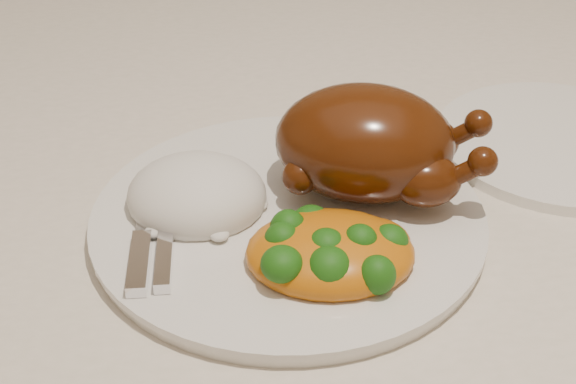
{
  "coord_description": "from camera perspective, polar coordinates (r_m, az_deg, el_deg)",
  "views": [
    {
      "loc": [
        -0.04,
        -0.58,
        1.16
      ],
      "look_at": [
        0.0,
        -0.06,
        0.8
      ],
      "focal_mm": 50.0,
      "sensor_mm": 36.0,
      "label": 1
    }
  ],
  "objects": [
    {
      "name": "rice_mound",
      "position": [
        0.65,
        -6.49,
        -0.27
      ],
      "size": [
        0.13,
        0.12,
        0.06
      ],
      "rotation": [
        0.0,
        0.0,
        -0.17
      ],
      "color": "white",
      "rests_on": "dinner_plate"
    },
    {
      "name": "tablecloth",
      "position": [
        0.71,
        -0.64,
        -1.53
      ],
      "size": [
        1.73,
        1.03,
        0.18
      ],
      "color": "silver",
      "rests_on": "dining_table"
    },
    {
      "name": "roast_chicken",
      "position": [
        0.65,
        5.84,
        3.45
      ],
      "size": [
        0.19,
        0.14,
        0.09
      ],
      "rotation": [
        0.0,
        0.0,
        -0.22
      ],
      "color": "#4E2108",
      "rests_on": "dinner_plate"
    },
    {
      "name": "dinner_plate",
      "position": [
        0.65,
        0.0,
        -1.96
      ],
      "size": [
        0.38,
        0.38,
        0.01
      ],
      "primitive_type": "cylinder",
      "rotation": [
        0.0,
        0.0,
        -0.24
      ],
      "color": "white",
      "rests_on": "tablecloth"
    },
    {
      "name": "dining_table",
      "position": [
        0.76,
        -0.61,
        -6.02
      ],
      "size": [
        1.6,
        0.9,
        0.76
      ],
      "color": "brown",
      "rests_on": "floor"
    },
    {
      "name": "side_plate",
      "position": [
        0.79,
        18.76,
        3.37
      ],
      "size": [
        0.29,
        0.29,
        0.01
      ],
      "primitive_type": "cylinder",
      "rotation": [
        0.0,
        0.0,
        -0.34
      ],
      "color": "white",
      "rests_on": "tablecloth"
    },
    {
      "name": "cutlery",
      "position": [
        0.61,
        -9.57,
        -3.46
      ],
      "size": [
        0.03,
        0.16,
        0.01
      ],
      "rotation": [
        0.0,
        0.0,
        0.0
      ],
      "color": "silver",
      "rests_on": "dinner_plate"
    },
    {
      "name": "mac_and_cheese",
      "position": [
        0.59,
        3.3,
        -4.18
      ],
      "size": [
        0.13,
        0.1,
        0.05
      ],
      "rotation": [
        0.0,
        0.0,
        -0.06
      ],
      "color": "#D26A0D",
      "rests_on": "dinner_plate"
    }
  ]
}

